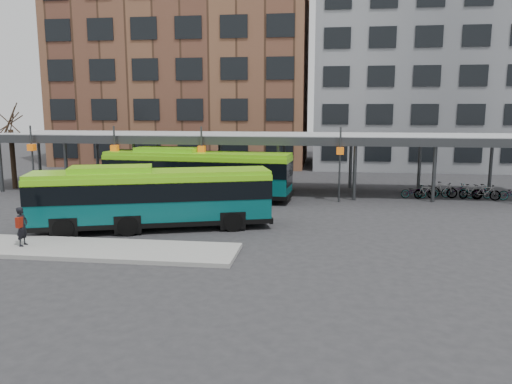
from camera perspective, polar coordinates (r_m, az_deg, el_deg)
name	(u,v)px	position (r m, az deg, el deg)	size (l,w,h in m)	color
ground	(216,237)	(23.63, -4.61, -5.15)	(120.00, 120.00, 0.00)	#28282B
boarding_island	(75,249)	(22.73, -20.03, -6.09)	(14.00, 3.00, 0.18)	gray
canopy	(253,138)	(35.60, -0.39, 6.25)	(40.00, 6.53, 4.80)	#999B9E
tree	(13,156)	(41.41, -26.05, 3.70)	(1.64, 1.64, 5.60)	black
building_brick	(186,61)	(56.54, -7.95, 14.62)	(26.00, 14.00, 22.00)	brown
building_grey	(434,68)	(55.58, 19.66, 13.22)	(24.00, 14.00, 20.00)	slate
bus_front	(152,196)	(25.27, -11.85, -0.48)	(11.85, 5.88, 3.21)	#064A4B
bus_rear	(197,173)	(33.16, -6.80, 2.22)	(12.54, 3.71, 3.41)	#064A4B
pedestrian	(22,226)	(23.49, -25.18, -3.56)	(0.41, 0.65, 1.68)	black
bike_rack	(460,192)	(35.92, 22.27, 0.05)	(8.11, 1.66, 1.08)	slate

